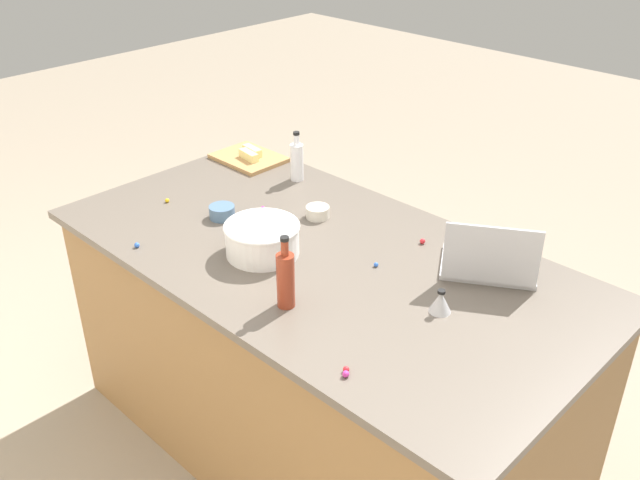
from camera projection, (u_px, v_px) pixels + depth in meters
name	position (u px, v px, depth m)	size (l,w,h in m)	color
ground_plane	(320.00, 440.00, 2.89)	(12.00, 12.00, 0.00)	gray
island_counter	(320.00, 354.00, 2.67)	(1.97, 1.03, 0.90)	olive
laptop	(489.00, 262.00, 2.30)	(0.38, 0.36, 0.22)	#B7B7BC
mixing_bowl_large	(262.00, 238.00, 2.41)	(0.27, 0.27, 0.12)	white
bottle_soy	(286.00, 279.00, 2.12)	(0.06, 0.06, 0.24)	maroon
bottle_vinegar	(297.00, 161.00, 2.94)	(0.06, 0.06, 0.22)	white
cutting_board	(249.00, 158.00, 3.17)	(0.31, 0.23, 0.02)	#AD7F4C
butter_stick_left	(252.00, 151.00, 3.17)	(0.11, 0.04, 0.04)	#F4E58C
butter_stick_right	(249.00, 155.00, 3.13)	(0.11, 0.04, 0.04)	#F4E58C
ramekin_small	(222.00, 212.00, 2.67)	(0.10, 0.10, 0.05)	slate
ramekin_medium	(318.00, 212.00, 2.67)	(0.09, 0.09, 0.05)	beige
kitchen_timer	(440.00, 302.00, 2.12)	(0.07, 0.07, 0.08)	#B2B2B7
candy_0	(263.00, 208.00, 2.73)	(0.02, 0.02, 0.02)	#CC3399
candy_1	(137.00, 245.00, 2.48)	(0.02, 0.02, 0.02)	blue
candy_2	(423.00, 241.00, 2.50)	(0.02, 0.02, 0.02)	red
candy_3	(346.00, 369.00, 1.89)	(0.02, 0.02, 0.02)	red
candy_4	(376.00, 265.00, 2.37)	(0.02, 0.02, 0.02)	blue
candy_5	(167.00, 200.00, 2.79)	(0.02, 0.02, 0.02)	yellow
candy_6	(222.00, 210.00, 2.72)	(0.01, 0.01, 0.01)	yellow
candy_7	(346.00, 374.00, 1.87)	(0.02, 0.02, 0.02)	#CC3399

